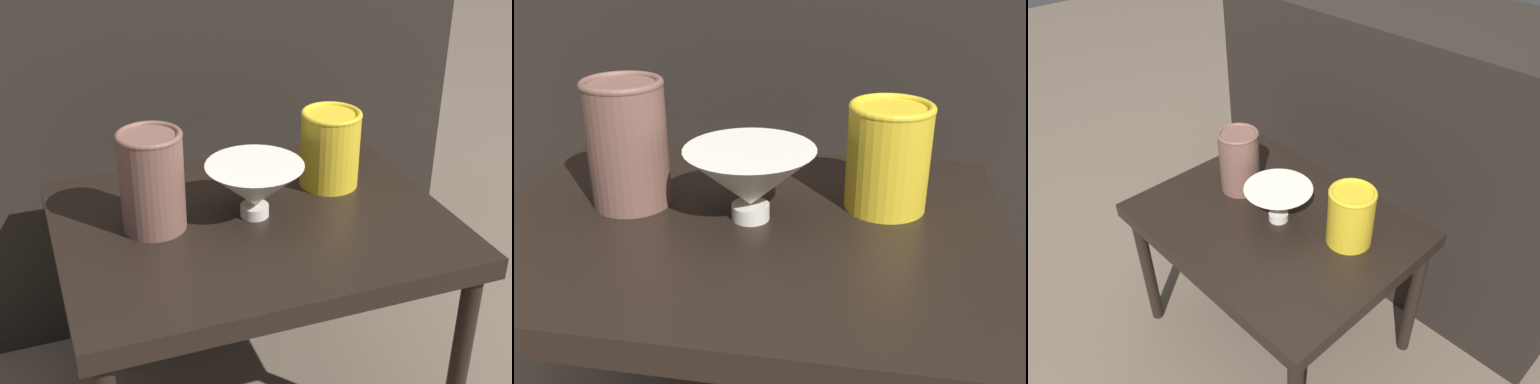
# 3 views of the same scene
# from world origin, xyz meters

# --- Properties ---
(table) EXTENTS (0.71, 0.55, 0.47)m
(table) POSITION_xyz_m (0.00, 0.00, 0.42)
(table) COLOR black
(table) RESTS_ON ground_plane
(couch_backdrop) EXTENTS (1.27, 0.50, 0.89)m
(couch_backdrop) POSITION_xyz_m (0.00, 0.61, 0.45)
(couch_backdrop) COLOR black
(couch_backdrop) RESTS_ON ground_plane
(bowl) EXTENTS (0.18, 0.18, 0.10)m
(bowl) POSITION_xyz_m (0.01, 0.01, 0.53)
(bowl) COLOR silver
(bowl) RESTS_ON table
(vase_textured_left) EXTENTS (0.11, 0.11, 0.18)m
(vase_textured_left) POSITION_xyz_m (-0.17, 0.03, 0.56)
(vase_textured_left) COLOR brown
(vase_textured_left) RESTS_ON table
(vase_colorful_right) EXTENTS (0.12, 0.12, 0.15)m
(vase_colorful_right) POSITION_xyz_m (0.19, 0.08, 0.55)
(vase_colorful_right) COLOR gold
(vase_colorful_right) RESTS_ON table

